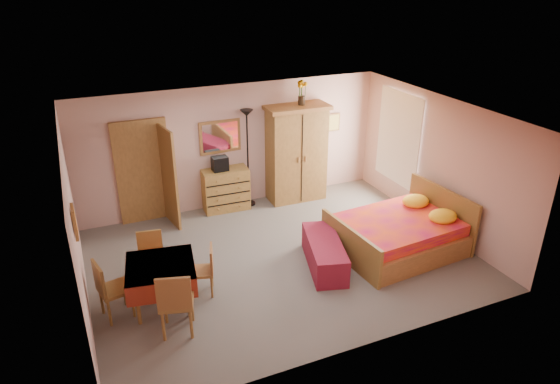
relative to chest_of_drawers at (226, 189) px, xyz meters
name	(u,v)px	position (x,y,z in m)	size (l,w,h in m)	color
floor	(282,258)	(0.29, -2.29, -0.45)	(6.50, 6.50, 0.00)	slate
ceiling	(282,116)	(0.29, -2.29, 2.15)	(6.50, 6.50, 0.00)	brown
wall_back	(234,146)	(0.29, 0.21, 0.85)	(6.50, 0.10, 2.60)	tan
wall_front	(361,267)	(0.29, -4.79, 0.85)	(6.50, 0.10, 2.60)	tan
wall_left	(75,229)	(-2.96, -2.29, 0.85)	(0.10, 5.00, 2.60)	tan
wall_right	(437,164)	(3.54, -2.29, 0.85)	(0.10, 5.00, 2.60)	tan
doorway	(143,173)	(-1.61, 0.18, 0.57)	(1.06, 0.12, 2.15)	#9E6B35
window	(399,138)	(3.50, -1.09, 1.00)	(0.08, 1.40, 1.95)	white
picture_left	(74,222)	(-2.93, -2.89, 1.25)	(0.04, 0.32, 0.42)	orange
picture_back	(334,122)	(2.64, 0.18, 1.10)	(0.30, 0.04, 0.40)	#D8BF59
chest_of_drawers	(226,189)	(0.00, 0.00, 0.00)	(0.95, 0.48, 0.90)	#A27736
wall_mirror	(220,137)	(0.00, 0.21, 1.10)	(0.88, 0.05, 0.70)	white
stereo	(220,164)	(-0.10, -0.01, 0.60)	(0.32, 0.23, 0.30)	black
floor_lamp	(248,159)	(0.52, 0.02, 0.60)	(0.27, 0.27, 2.10)	black
wardrobe	(296,153)	(1.59, -0.10, 0.61)	(1.35, 0.69, 2.11)	olive
sunflower_vase	(302,93)	(1.69, -0.10, 1.92)	(0.20, 0.20, 0.51)	yellow
bed	(398,225)	(2.31, -2.85, 0.05)	(2.18, 1.72, 1.01)	#C51349
bench	(324,253)	(0.86, -2.80, -0.21)	(0.54, 1.46, 0.49)	maroon
dining_table	(162,285)	(-1.90, -2.80, -0.09)	(0.99, 0.99, 0.73)	maroon
chair_south	(176,301)	(-1.83, -3.47, 0.06)	(0.47, 0.47, 1.03)	olive
chair_north	(151,260)	(-1.94, -2.14, -0.01)	(0.40, 0.40, 0.87)	#AA6D39
chair_west	(115,288)	(-2.57, -2.77, 0.02)	(0.43, 0.43, 0.95)	olive
chair_east	(201,271)	(-1.27, -2.72, -0.04)	(0.37, 0.37, 0.82)	olive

